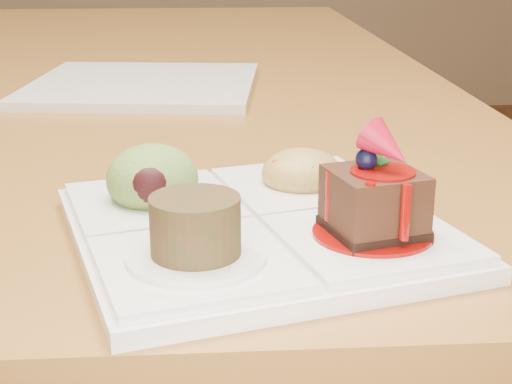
{
  "coord_description": "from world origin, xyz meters",
  "views": [
    {
      "loc": [
        0.15,
        -1.25,
        0.96
      ],
      "look_at": [
        0.19,
        -0.75,
        0.79
      ],
      "focal_mm": 55.0,
      "sensor_mm": 36.0,
      "label": 1
    }
  ],
  "objects": [
    {
      "name": "dining_table",
      "position": [
        0.0,
        0.0,
        0.68
      ],
      "size": [
        1.0,
        1.8,
        0.75
      ],
      "color": "brown",
      "rests_on": "ground"
    },
    {
      "name": "second_plate",
      "position": [
        0.08,
        -0.21,
        0.76
      ],
      "size": [
        0.32,
        0.32,
        0.01
      ],
      "primitive_type": "cube",
      "rotation": [
        0.0,
        0.0,
        -0.12
      ],
      "color": "silver",
      "rests_on": "dining_table"
    },
    {
      "name": "sampler_plate",
      "position": [
        0.19,
        -0.75,
        0.77
      ],
      "size": [
        0.3,
        0.3,
        0.09
      ],
      "rotation": [
        0.0,
        0.0,
        0.27
      ],
      "color": "silver",
      "rests_on": "dining_table"
    }
  ]
}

